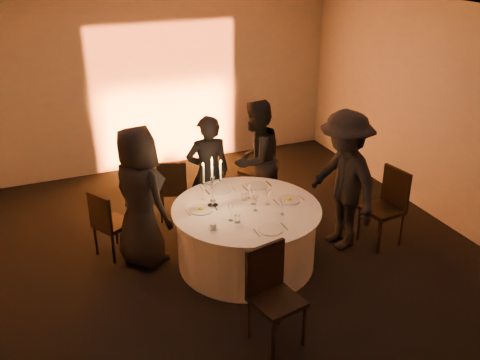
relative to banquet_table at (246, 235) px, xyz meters
name	(u,v)px	position (x,y,z in m)	size (l,w,h in m)	color
floor	(246,262)	(0.00, 0.00, -0.38)	(7.00, 7.00, 0.00)	black
ceiling	(248,15)	(0.00, 0.00, 2.62)	(7.00, 7.00, 0.00)	silver
wall_back	(165,80)	(0.00, 3.50, 1.12)	(7.00, 7.00, 0.00)	beige
wall_right	(452,119)	(3.00, 0.00, 1.12)	(7.00, 7.00, 0.00)	beige
uplighter_fixture	(174,166)	(0.00, 3.20, -0.33)	(0.25, 0.12, 0.10)	black
banquet_table	(246,235)	(0.00, 0.00, 0.00)	(1.80, 1.80, 0.77)	black
chair_left	(108,221)	(-1.53, 0.80, 0.12)	(0.54, 0.54, 0.90)	black
chair_back_left	(173,186)	(-0.51, 1.43, 0.13)	(0.51, 0.51, 0.92)	black
chair_back_right	(261,168)	(0.89, 1.51, 0.15)	(0.56, 0.56, 0.95)	black
chair_right	(388,202)	(1.90, -0.24, 0.20)	(0.51, 0.51, 1.02)	black
chair_front	(272,289)	(-0.31, -1.35, 0.20)	(0.53, 0.53, 1.03)	black
guest_left	(140,197)	(-1.16, 0.54, 0.50)	(0.87, 0.56, 1.77)	black
guest_back_left	(208,173)	(-0.11, 1.04, 0.43)	(0.59, 0.39, 1.63)	black
guest_back_right	(256,159)	(0.63, 1.14, 0.47)	(0.83, 0.65, 1.72)	black
guest_right	(343,181)	(1.30, -0.07, 0.54)	(1.19, 0.68, 1.84)	black
plate_left	(201,209)	(-0.52, 0.15, 0.40)	(0.36, 0.28, 0.08)	white
plate_back_left	(220,190)	(-0.12, 0.57, 0.39)	(0.36, 0.29, 0.01)	white
plate_back_right	(257,186)	(0.36, 0.50, 0.39)	(0.35, 0.27, 0.01)	white
plate_right	(289,199)	(0.56, -0.03, 0.40)	(0.36, 0.28, 0.08)	white
plate_front	(271,230)	(0.03, -0.59, 0.39)	(0.36, 0.28, 0.01)	white
coffee_cup	(213,226)	(-0.54, -0.31, 0.42)	(0.11, 0.11, 0.07)	white
candelabra	(213,190)	(-0.36, 0.19, 0.61)	(0.27, 0.13, 0.64)	silver
wine_glass_a	(268,194)	(0.27, -0.02, 0.52)	(0.07, 0.07, 0.19)	white
wine_glass_b	(248,188)	(0.13, 0.24, 0.52)	(0.07, 0.07, 0.19)	white
wine_glass_c	(253,194)	(0.11, 0.06, 0.52)	(0.07, 0.07, 0.19)	white
wine_glass_d	(283,204)	(0.32, -0.32, 0.52)	(0.07, 0.07, 0.19)	white
wine_glass_e	(231,210)	(-0.29, -0.22, 0.52)	(0.07, 0.07, 0.19)	white
wine_glass_f	(203,190)	(-0.41, 0.40, 0.52)	(0.07, 0.07, 0.19)	white
wine_glass_g	(256,200)	(0.07, -0.11, 0.52)	(0.07, 0.07, 0.19)	white
tumbler_a	(244,197)	(0.05, 0.20, 0.43)	(0.07, 0.07, 0.09)	white
tumbler_b	(237,219)	(-0.24, -0.29, 0.43)	(0.07, 0.07, 0.09)	white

